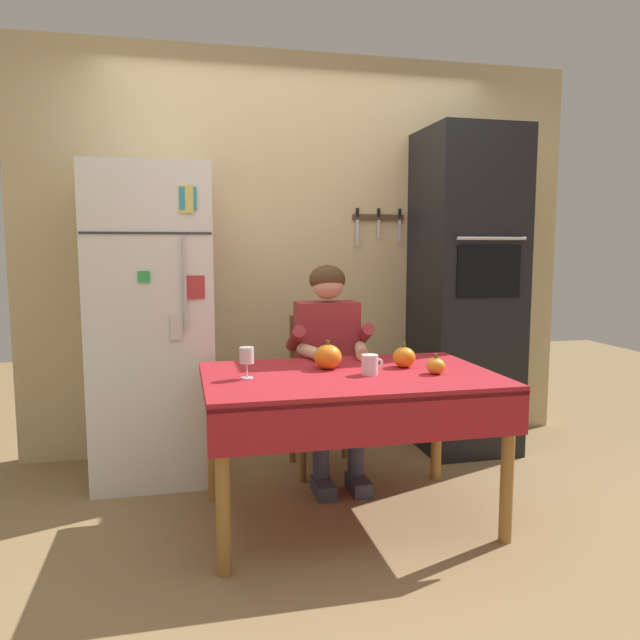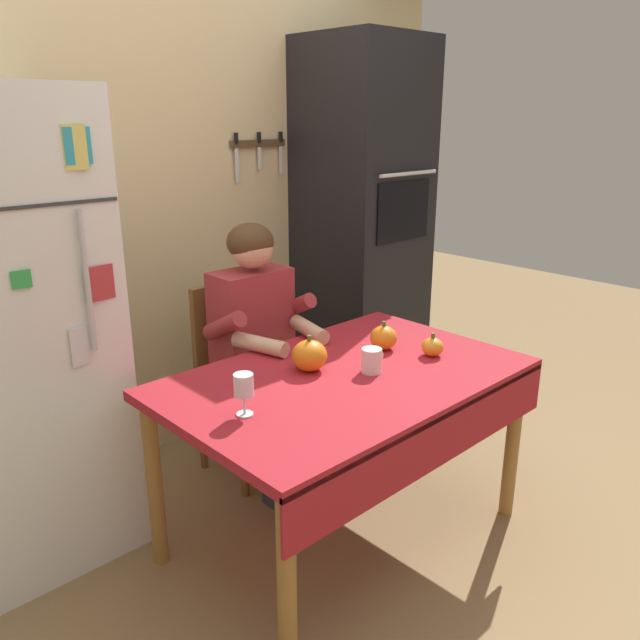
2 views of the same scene
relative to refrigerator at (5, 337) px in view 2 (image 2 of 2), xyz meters
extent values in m
plane|color=#93754C|center=(0.95, -0.96, -0.90)|extent=(10.00, 10.00, 0.00)
cube|color=#D1B784|center=(1.00, 0.39, 0.40)|extent=(3.70, 0.10, 2.60)
cube|color=#4C3823|center=(1.49, 0.33, 0.65)|extent=(0.36, 0.02, 0.04)
cube|color=silver|center=(1.34, 0.32, 0.54)|extent=(0.02, 0.01, 0.17)
cube|color=black|center=(1.34, 0.32, 0.68)|extent=(0.02, 0.01, 0.06)
cube|color=silver|center=(1.49, 0.32, 0.57)|extent=(0.02, 0.01, 0.11)
cube|color=black|center=(1.49, 0.32, 0.68)|extent=(0.02, 0.01, 0.06)
cube|color=silver|center=(1.64, 0.32, 0.56)|extent=(0.02, 0.01, 0.15)
cube|color=black|center=(1.64, 0.32, 0.68)|extent=(0.02, 0.01, 0.06)
cube|color=white|center=(0.00, 0.00, 0.00)|extent=(0.68, 0.68, 1.80)
cylinder|color=silver|center=(0.19, -0.36, 0.25)|extent=(0.02, 0.02, 0.50)
cube|color=#333335|center=(0.00, -0.34, 0.52)|extent=(0.67, 0.01, 0.01)
cube|color=teal|center=(0.21, -0.35, 0.70)|extent=(0.09, 0.01, 0.12)
cube|color=#E5D666|center=(0.21, -0.35, 0.70)|extent=(0.08, 0.02, 0.15)
cube|color=green|center=(-0.02, -0.35, 0.29)|extent=(0.06, 0.01, 0.06)
cube|color=silver|center=(0.14, -0.35, 0.02)|extent=(0.07, 0.01, 0.14)
cube|color=#B73338|center=(0.24, -0.35, 0.23)|extent=(0.09, 0.02, 0.12)
cube|color=black|center=(2.00, 0.04, 0.15)|extent=(0.60, 0.60, 2.10)
cube|color=black|center=(2.00, -0.26, 0.30)|extent=(0.42, 0.01, 0.32)
cylinder|color=silver|center=(2.00, -0.29, 0.50)|extent=(0.45, 0.02, 0.02)
cylinder|color=#9E6B33|center=(0.31, -1.25, -0.55)|extent=(0.06, 0.06, 0.70)
cylinder|color=#9E6B33|center=(0.31, -0.47, -0.55)|extent=(0.06, 0.06, 0.70)
cylinder|color=#9E6B33|center=(1.59, -1.25, -0.55)|extent=(0.06, 0.06, 0.70)
cylinder|color=#9E6B33|center=(1.59, -0.47, -0.55)|extent=(0.06, 0.06, 0.70)
cube|color=#A81E28|center=(0.95, -0.86, -0.18)|extent=(1.40, 0.90, 0.04)
cube|color=#A81E28|center=(0.95, -1.30, -0.28)|extent=(1.40, 0.01, 0.20)
cube|color=brown|center=(1.00, -0.17, -0.47)|extent=(0.40, 0.40, 0.04)
cube|color=brown|center=(1.00, 0.01, -0.21)|extent=(0.36, 0.04, 0.48)
cylinder|color=brown|center=(0.83, -0.34, -0.69)|extent=(0.04, 0.04, 0.41)
cylinder|color=brown|center=(0.83, 0.00, -0.69)|extent=(0.04, 0.04, 0.41)
cylinder|color=brown|center=(1.17, -0.34, -0.69)|extent=(0.04, 0.04, 0.41)
cylinder|color=brown|center=(1.17, 0.00, -0.69)|extent=(0.04, 0.04, 0.41)
cube|color=#38384C|center=(0.90, -0.55, -0.86)|extent=(0.10, 0.22, 0.08)
cube|color=#38384C|center=(1.10, -0.55, -0.86)|extent=(0.10, 0.22, 0.08)
cylinder|color=#38384C|center=(0.90, -0.49, -0.67)|extent=(0.09, 0.09, 0.38)
cylinder|color=#38384C|center=(1.10, -0.49, -0.67)|extent=(0.09, 0.09, 0.38)
cube|color=#38384C|center=(0.91, -0.33, -0.40)|extent=(0.12, 0.40, 0.11)
cube|color=#38384C|center=(1.09, -0.33, -0.40)|extent=(0.12, 0.40, 0.11)
cube|color=#9E2D33|center=(1.00, -0.21, -0.11)|extent=(0.36, 0.20, 0.48)
cylinder|color=#9E2D33|center=(0.80, -0.28, -0.07)|extent=(0.07, 0.26, 0.18)
cylinder|color=#9E2D33|center=(1.20, -0.28, -0.07)|extent=(0.07, 0.26, 0.18)
cylinder|color=#D8A884|center=(0.86, -0.45, -0.13)|extent=(0.13, 0.27, 0.07)
cylinder|color=#D8A884|center=(1.14, -0.45, -0.13)|extent=(0.13, 0.27, 0.07)
sphere|color=#D8A884|center=(1.00, -0.23, 0.24)|extent=(0.19, 0.19, 0.19)
ellipsoid|color=#472D19|center=(1.00, -0.22, 0.26)|extent=(0.21, 0.21, 0.17)
cylinder|color=white|center=(1.04, -0.92, -0.11)|extent=(0.08, 0.08, 0.10)
torus|color=white|center=(1.08, -0.92, -0.11)|extent=(0.05, 0.01, 0.05)
cylinder|color=white|center=(0.45, -0.87, -0.16)|extent=(0.06, 0.06, 0.01)
cylinder|color=white|center=(0.45, -0.87, -0.12)|extent=(0.01, 0.01, 0.07)
cylinder|color=white|center=(0.45, -0.87, -0.05)|extent=(0.07, 0.07, 0.08)
ellipsoid|color=orange|center=(1.35, -0.97, -0.12)|extent=(0.09, 0.09, 0.08)
cylinder|color=#4C6023|center=(1.35, -0.97, -0.07)|extent=(0.02, 0.02, 0.02)
ellipsoid|color=orange|center=(0.87, -0.74, -0.10)|extent=(0.14, 0.14, 0.12)
cylinder|color=#4C6023|center=(0.87, -0.74, -0.03)|extent=(0.02, 0.02, 0.02)
ellipsoid|color=orange|center=(1.26, -0.78, -0.11)|extent=(0.12, 0.12, 0.10)
cylinder|color=#4C6023|center=(1.26, -0.78, -0.05)|extent=(0.02, 0.02, 0.02)
camera|label=1|loc=(0.16, -3.65, 0.45)|focal=34.18mm
camera|label=2|loc=(-0.67, -2.43, 0.80)|focal=35.35mm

